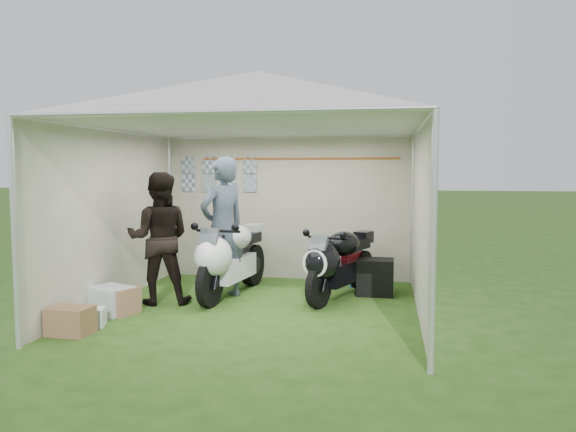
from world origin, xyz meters
name	(u,v)px	position (x,y,z in m)	size (l,w,h in m)	color
ground	(259,308)	(0.00, 0.00, 0.00)	(80.00, 80.00, 0.00)	#284915
canopy_tent	(259,106)	(0.00, 0.03, 2.58)	(5.66, 5.66, 3.00)	silver
motorcycle_white	(230,256)	(-0.54, 0.55, 0.58)	(0.65, 2.09, 1.03)	black
motorcycle_black	(338,261)	(0.96, 0.66, 0.53)	(0.93, 1.84, 0.95)	black
paddock_stand	(364,279)	(1.27, 1.48, 0.13)	(0.35, 0.22, 0.26)	blue
person_dark_jacket	(159,238)	(-1.36, 0.03, 0.87)	(0.85, 0.66, 1.74)	black
person_blue_jacket	(223,228)	(-0.63, 0.50, 0.98)	(0.71, 0.47, 1.95)	slate
equipment_box	(375,277)	(1.46, 1.02, 0.26)	(0.51, 0.41, 0.51)	black
crate_0	(110,300)	(-1.75, -0.59, 0.17)	(0.50, 0.39, 0.33)	silver
crate_1	(120,301)	(-1.62, -0.58, 0.16)	(0.37, 0.37, 0.33)	#8E674B
crate_2	(92,317)	(-1.68, -1.16, 0.10)	(0.28, 0.23, 0.21)	silver
crate_3	(70,321)	(-1.75, -1.48, 0.15)	(0.45, 0.32, 0.30)	brown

